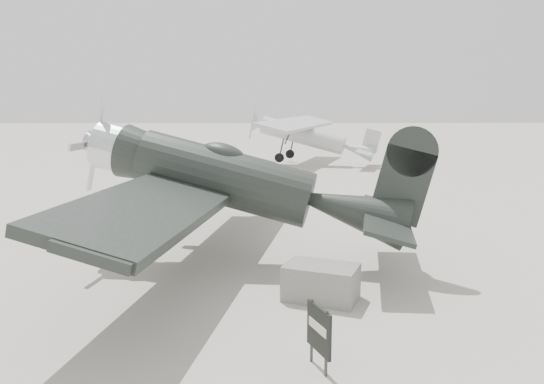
{
  "coord_description": "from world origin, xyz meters",
  "views": [
    {
      "loc": [
        -2.18,
        -13.45,
        4.56
      ],
      "look_at": [
        -1.86,
        3.51,
        1.5
      ],
      "focal_mm": 35.0,
      "sensor_mm": 36.0,
      "label": 1
    }
  ],
  "objects": [
    {
      "name": "equipment_block",
      "position": [
        -0.85,
        -2.0,
        0.4
      ],
      "size": [
        1.88,
        1.55,
        0.81
      ],
      "primitive_type": "cube",
      "rotation": [
        0.0,
        0.0,
        -0.39
      ],
      "color": "slate",
      "rests_on": "ground"
    },
    {
      "name": "ground",
      "position": [
        0.0,
        0.0,
        0.0
      ],
      "size": [
        160.0,
        160.0,
        0.0
      ],
      "primitive_type": "plane",
      "color": "gray",
      "rests_on": "ground"
    },
    {
      "name": "sign_board",
      "position": [
        -1.24,
        -5.13,
        0.69
      ],
      "size": [
        0.34,
        0.76,
        1.15
      ],
      "rotation": [
        0.0,
        0.0,
        0.37
      ],
      "color": "#333333",
      "rests_on": "ground"
    },
    {
      "name": "highwing_monoplane",
      "position": [
        0.89,
        22.24,
        2.2
      ],
      "size": [
        8.86,
        12.25,
        3.51
      ],
      "rotation": [
        0.0,
        0.23,
        -0.34
      ],
      "color": "#9C9EA1",
      "rests_on": "ground"
    },
    {
      "name": "lowwing_monoplane",
      "position": [
        -2.76,
        0.8,
        2.23
      ],
      "size": [
        9.48,
        13.15,
        4.22
      ],
      "rotation": [
        0.0,
        0.24,
        -0.19
      ],
      "color": "black",
      "rests_on": "ground"
    }
  ]
}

